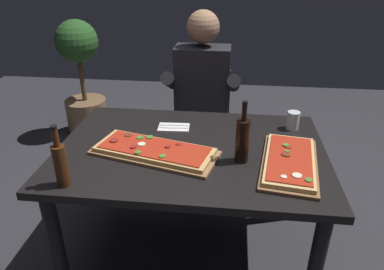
# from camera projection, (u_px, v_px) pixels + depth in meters

# --- Properties ---
(ground_plane) EXTENTS (6.40, 6.40, 0.00)m
(ground_plane) POSITION_uv_depth(u_px,v_px,m) (191.00, 252.00, 2.22)
(ground_plane) COLOR #2D2D33
(dining_table) EXTENTS (1.40, 0.96, 0.74)m
(dining_table) POSITION_uv_depth(u_px,v_px,m) (191.00, 163.00, 1.93)
(dining_table) COLOR black
(dining_table) RESTS_ON ground_plane
(pizza_rectangular_front) EXTENTS (0.68, 0.41, 0.05)m
(pizza_rectangular_front) POSITION_uv_depth(u_px,v_px,m) (154.00, 151.00, 1.81)
(pizza_rectangular_front) COLOR olive
(pizza_rectangular_front) RESTS_ON dining_table
(pizza_rectangular_left) EXTENTS (0.33, 0.56, 0.05)m
(pizza_rectangular_left) POSITION_uv_depth(u_px,v_px,m) (290.00, 162.00, 1.72)
(pizza_rectangular_left) COLOR brown
(pizza_rectangular_left) RESTS_ON dining_table
(wine_bottle_dark) EXTENTS (0.06, 0.06, 0.29)m
(wine_bottle_dark) POSITION_uv_depth(u_px,v_px,m) (61.00, 163.00, 1.53)
(wine_bottle_dark) COLOR #47230F
(wine_bottle_dark) RESTS_ON dining_table
(oil_bottle_amber) EXTENTS (0.07, 0.07, 0.32)m
(oil_bottle_amber) POSITION_uv_depth(u_px,v_px,m) (242.00, 140.00, 1.71)
(oil_bottle_amber) COLOR black
(oil_bottle_amber) RESTS_ON dining_table
(tumbler_near_camera) EXTENTS (0.07, 0.07, 0.11)m
(tumbler_near_camera) POSITION_uv_depth(u_px,v_px,m) (293.00, 120.00, 2.06)
(tumbler_near_camera) COLOR silver
(tumbler_near_camera) RESTS_ON dining_table
(napkin_cutlery_set) EXTENTS (0.19, 0.12, 0.01)m
(napkin_cutlery_set) POSITION_uv_depth(u_px,v_px,m) (174.00, 127.00, 2.09)
(napkin_cutlery_set) COLOR white
(napkin_cutlery_set) RESTS_ON dining_table
(diner_chair) EXTENTS (0.44, 0.44, 0.87)m
(diner_chair) POSITION_uv_depth(u_px,v_px,m) (203.00, 123.00, 2.75)
(diner_chair) COLOR #3D2B1E
(diner_chair) RESTS_ON ground_plane
(seated_diner) EXTENTS (0.53, 0.41, 1.33)m
(seated_diner) POSITION_uv_depth(u_px,v_px,m) (202.00, 97.00, 2.53)
(seated_diner) COLOR #23232D
(seated_diner) RESTS_ON ground_plane
(potted_plant_corner) EXTENTS (0.40, 0.40, 1.13)m
(potted_plant_corner) POSITION_uv_depth(u_px,v_px,m) (82.00, 80.00, 3.43)
(potted_plant_corner) COLOR #846042
(potted_plant_corner) RESTS_ON ground_plane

